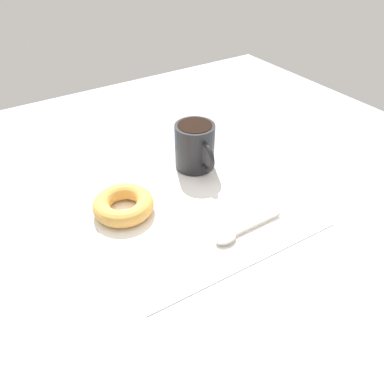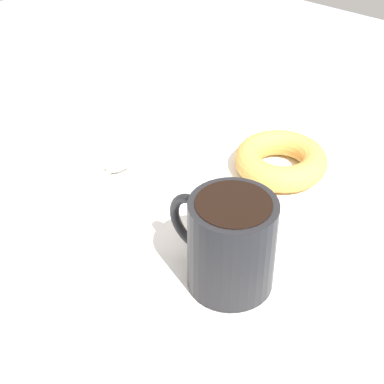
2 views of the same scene
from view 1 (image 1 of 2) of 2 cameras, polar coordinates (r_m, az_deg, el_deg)
name	(u,v)px [view 1 (image 1 of 2)]	position (r cm, az deg, el deg)	size (l,w,h in cm)	color
ground_plane	(202,215)	(64.72, 1.47, -3.59)	(120.00, 120.00, 2.00)	#99A8B7
napkin	(192,202)	(65.74, 0.00, -1.48)	(33.69, 33.69, 0.30)	white
coffee_cup	(195,146)	(72.06, 0.50, 7.06)	(7.69, 11.13, 8.96)	black
donut	(123,205)	(63.67, -10.41, -1.90)	(10.25, 10.25, 2.91)	gold
spoon	(235,235)	(59.22, 6.52, -6.46)	(12.92, 2.44, 0.90)	#B7B2A8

